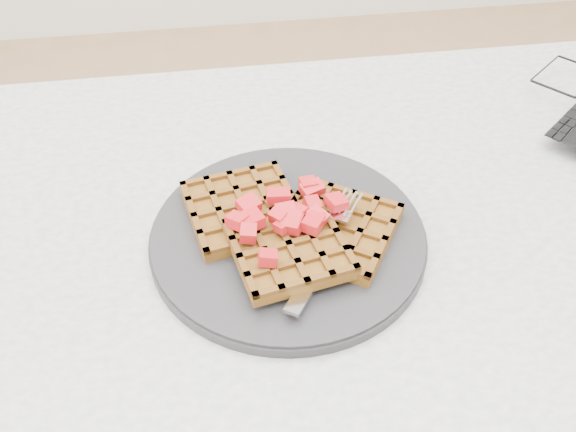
% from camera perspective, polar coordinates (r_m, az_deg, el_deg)
% --- Properties ---
extents(table, '(1.20, 0.80, 0.75)m').
position_cam_1_polar(table, '(0.80, 10.59, -8.14)').
color(table, silver).
rests_on(table, ground).
extents(plate, '(0.30, 0.30, 0.02)m').
position_cam_1_polar(plate, '(0.70, 0.00, -1.89)').
color(plate, '#232326').
rests_on(plate, table).
extents(waffles, '(0.24, 0.21, 0.03)m').
position_cam_1_polar(waffles, '(0.68, 0.06, -0.99)').
color(waffles, brown).
rests_on(waffles, plate).
extents(strawberry_pile, '(0.15, 0.15, 0.02)m').
position_cam_1_polar(strawberry_pile, '(0.67, 0.00, 0.87)').
color(strawberry_pile, '#AB0009').
rests_on(strawberry_pile, waffles).
extents(fork, '(0.12, 0.16, 0.02)m').
position_cam_1_polar(fork, '(0.67, 3.65, -2.86)').
color(fork, silver).
rests_on(fork, plate).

